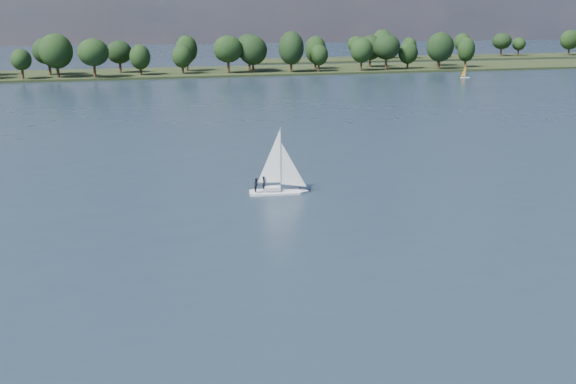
# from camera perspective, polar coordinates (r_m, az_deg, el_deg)

# --- Properties ---
(ground) EXTENTS (700.00, 700.00, 0.00)m
(ground) POSITION_cam_1_polar(r_m,az_deg,el_deg) (126.65, -10.53, 5.90)
(ground) COLOR #233342
(ground) RESTS_ON ground
(far_shore) EXTENTS (660.00, 40.00, 1.50)m
(far_shore) POSITION_cam_1_polar(r_m,az_deg,el_deg) (237.65, -13.04, 10.15)
(far_shore) COLOR black
(far_shore) RESTS_ON ground
(far_shore_back) EXTENTS (220.00, 30.00, 1.40)m
(far_shore_back) POSITION_cam_1_polar(r_m,az_deg,el_deg) (332.32, 15.80, 11.39)
(far_shore_back) COLOR black
(far_shore_back) RESTS_ON ground
(sailboat) EXTENTS (6.52, 2.49, 8.37)m
(sailboat) POSITION_cam_1_polar(r_m,az_deg,el_deg) (75.57, -1.15, 1.54)
(sailboat) COLOR silver
(sailboat) RESTS_ON ground
(dinghy_orange) EXTENTS (3.00, 1.43, 4.64)m
(dinghy_orange) POSITION_cam_1_polar(r_m,az_deg,el_deg) (227.09, 15.48, 10.04)
(dinghy_orange) COLOR white
(dinghy_orange) RESTS_ON ground
(treeline) EXTENTS (562.88, 73.62, 18.82)m
(treeline) POSITION_cam_1_polar(r_m,az_deg,el_deg) (233.09, -16.51, 11.82)
(treeline) COLOR black
(treeline) RESTS_ON ground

